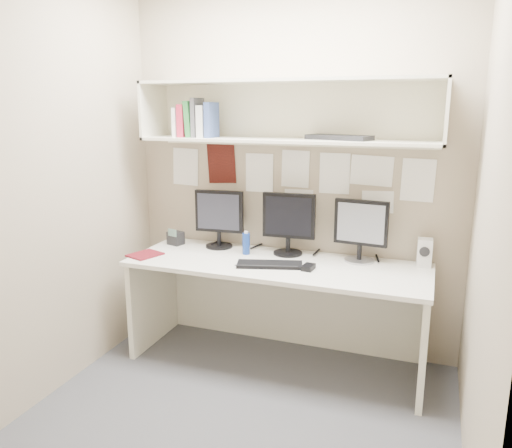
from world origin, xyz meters
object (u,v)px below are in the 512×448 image
(speaker, at_px, (425,252))
(maroon_notebook, at_px, (145,255))
(desk_phone, at_px, (176,238))
(monitor_left, at_px, (219,216))
(desk, at_px, (277,313))
(keyboard, at_px, (270,265))
(monitor_center, at_px, (289,221))
(monitor_right, at_px, (361,228))

(speaker, xyz_separation_m, maroon_notebook, (-1.85, -0.42, -0.09))
(speaker, distance_m, desk_phone, 1.79)
(monitor_left, distance_m, desk_phone, 0.39)
(desk, bearing_deg, maroon_notebook, -169.64)
(monitor_left, distance_m, keyboard, 0.63)
(keyboard, bearing_deg, monitor_center, 68.09)
(desk_phone, bearing_deg, desk, 5.26)
(monitor_left, xyz_separation_m, keyboard, (0.50, -0.31, -0.22))
(keyboard, relative_size, maroon_notebook, 1.98)
(desk, relative_size, monitor_left, 4.72)
(monitor_left, height_order, desk_phone, monitor_left)
(monitor_center, height_order, desk_phone, monitor_center)
(monitor_left, bearing_deg, maroon_notebook, -140.95)
(monitor_right, distance_m, keyboard, 0.66)
(monitor_center, xyz_separation_m, speaker, (0.91, 0.03, -0.15))
(keyboard, bearing_deg, desk_phone, 147.09)
(monitor_right, xyz_separation_m, maroon_notebook, (-1.43, -0.39, -0.23))
(keyboard, xyz_separation_m, maroon_notebook, (-0.90, -0.07, -0.00))
(keyboard, bearing_deg, maroon_notebook, 168.91)
(desk, relative_size, keyboard, 4.70)
(monitor_left, bearing_deg, monitor_right, -5.07)
(monitor_center, bearing_deg, speaker, -1.01)
(monitor_left, bearing_deg, desk_phone, -175.75)
(maroon_notebook, bearing_deg, monitor_right, 34.52)
(monitor_right, bearing_deg, speaker, 10.50)
(monitor_center, bearing_deg, monitor_right, -3.04)
(monitor_right, distance_m, maroon_notebook, 1.50)
(speaker, height_order, maroon_notebook, speaker)
(keyboard, height_order, speaker, speaker)
(monitor_right, bearing_deg, desk_phone, -171.65)
(desk, bearing_deg, monitor_center, 86.61)
(monitor_left, height_order, keyboard, monitor_left)
(monitor_center, distance_m, desk_phone, 0.89)
(monitor_center, distance_m, speaker, 0.93)
(desk, relative_size, desk_phone, 15.49)
(monitor_right, relative_size, desk_phone, 3.24)
(desk, bearing_deg, monitor_right, 23.14)
(desk, relative_size, speaker, 10.83)
(desk, relative_size, monitor_right, 4.78)
(monitor_left, xyz_separation_m, monitor_right, (1.03, 0.00, -0.00))
(monitor_right, height_order, keyboard, monitor_right)
(desk, distance_m, monitor_right, 0.82)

